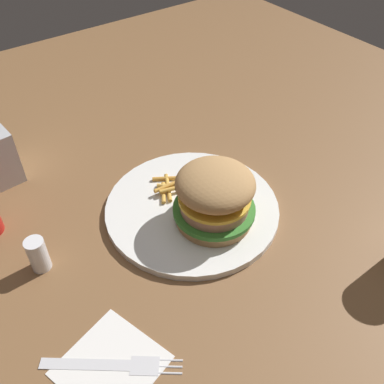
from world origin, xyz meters
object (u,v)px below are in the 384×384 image
Objects in this scene: plate at (192,208)px; salt_shaker at (38,255)px; sandwich at (215,196)px; fork at (112,364)px; napkin at (111,365)px; fries_pile at (173,186)px.

salt_shaker is (-0.24, 0.04, 0.02)m from plate.
sandwich is 0.27m from fork.
sandwich is at bearing -77.37° from plate.
sandwich is 1.17× the size of napkin.
fries_pile reaches higher than napkin.
napkin is 0.19m from salt_shaker.
sandwich is at bearing -17.74° from salt_shaker.
plate is 5.15× the size of salt_shaker.
fries_pile reaches higher than plate.
salt_shaker reaches higher than napkin.
plate is 2.58× the size of napkin.
napkin is 2.00× the size of salt_shaker.
plate is 1.93× the size of fork.
salt_shaker is (-0.01, 0.19, 0.02)m from fork.
salt_shaker is at bearing -176.35° from fries_pile.
napkin is (-0.24, -0.11, -0.06)m from sandwich.
plate is 0.25m from salt_shaker.
sandwich is (0.01, -0.04, 0.06)m from plate.
salt_shaker is (-0.01, 0.19, 0.03)m from napkin.
fork is at bearing -155.55° from sandwich.
plate is at bearing 102.63° from sandwich.
fries_pile is 1.39× the size of salt_shaker.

